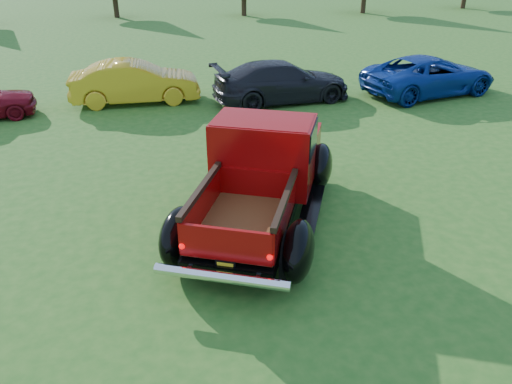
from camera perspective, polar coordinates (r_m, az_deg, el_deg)
name	(u,v)px	position (r m, az deg, el deg)	size (l,w,h in m)	color
ground	(234,249)	(9.04, -2.59, -6.49)	(120.00, 120.00, 0.00)	#235618
pickup_truck	(263,170)	(9.80, 0.86, 2.59)	(4.16, 5.63, 1.97)	black
show_car_yellow	(135,82)	(17.57, -13.66, 12.11)	(1.47, 4.23, 1.39)	gold
show_car_grey	(282,82)	(17.26, 2.97, 12.50)	(1.90, 4.68, 1.36)	black
show_car_blue	(429,75)	(19.12, 19.21, 12.49)	(2.24, 4.85, 1.35)	navy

